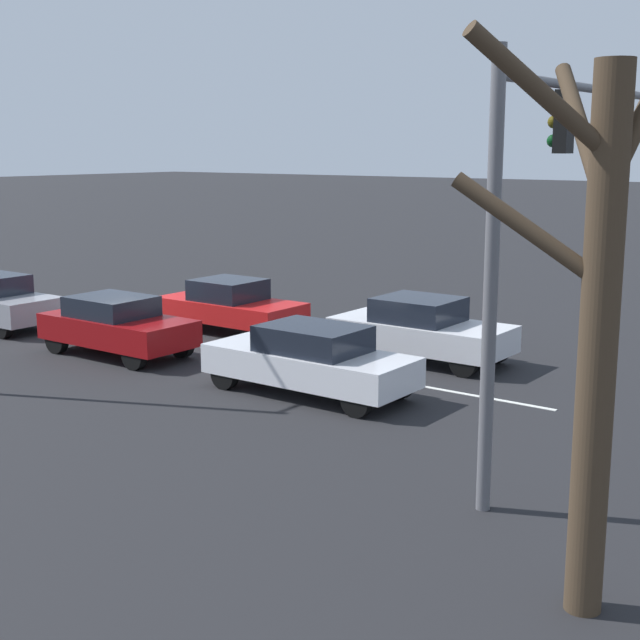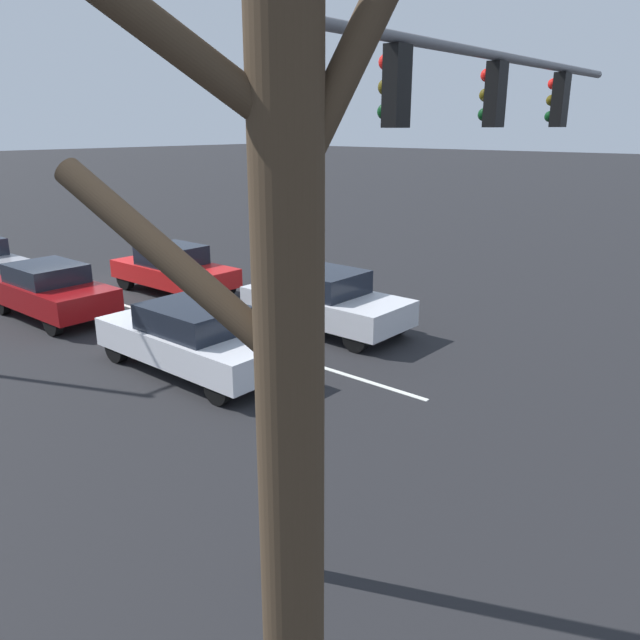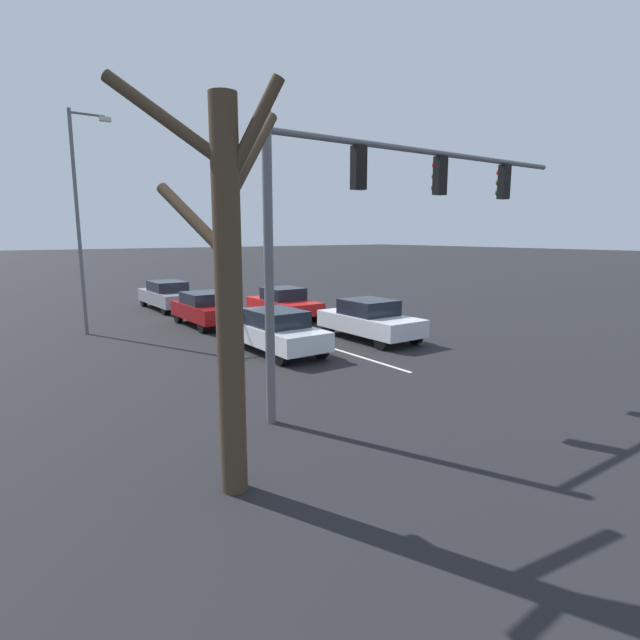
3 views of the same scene
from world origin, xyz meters
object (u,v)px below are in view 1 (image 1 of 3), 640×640
Objects in this scene: car_maroon_midlane_second at (116,325)px; traffic_signal_gantry at (581,165)px; car_silver_leftlane_front at (420,329)px; bare_tree_near at (592,306)px; car_white_midlane_front at (310,359)px; car_red_leftlane_second at (230,305)px.

car_maroon_midlane_second is 12.28m from traffic_signal_gantry.
car_silver_leftlane_front is 7.84m from traffic_signal_gantry.
bare_tree_near reaches higher than car_silver_leftlane_front.
bare_tree_near is (5.24, 13.69, 2.66)m from car_maroon_midlane_second.
bare_tree_near is at bearing 38.56° from car_silver_leftlane_front.
traffic_signal_gantry is 5.65m from bare_tree_near.
car_maroon_midlane_second is (-0.01, -6.01, 0.02)m from car_white_midlane_front.
car_silver_leftlane_front is at bearing -128.30° from traffic_signal_gantry.
bare_tree_near is (5.23, 7.68, 2.68)m from car_white_midlane_front.
car_white_midlane_front is 6.01m from car_maroon_midlane_second.
car_silver_leftlane_front is 0.44× the size of traffic_signal_gantry.
car_white_midlane_front is at bearing 56.21° from car_red_leftlane_second.
car_maroon_midlane_second is (3.80, -0.33, 0.02)m from car_red_leftlane_second.
car_maroon_midlane_second is 0.64× the size of bare_tree_near.
traffic_signal_gantry is at bearing 89.16° from car_maroon_midlane_second.
traffic_signal_gantry reaches higher than car_white_midlane_front.
car_silver_leftlane_front is 0.95× the size of car_white_midlane_front.
traffic_signal_gantry is 1.56× the size of bare_tree_near.
car_white_midlane_front is 6.90m from traffic_signal_gantry.
car_red_leftlane_second is 0.43× the size of traffic_signal_gantry.
car_red_leftlane_second is (-3.80, -5.68, -0.00)m from car_white_midlane_front.
car_white_midlane_front is 0.46× the size of traffic_signal_gantry.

